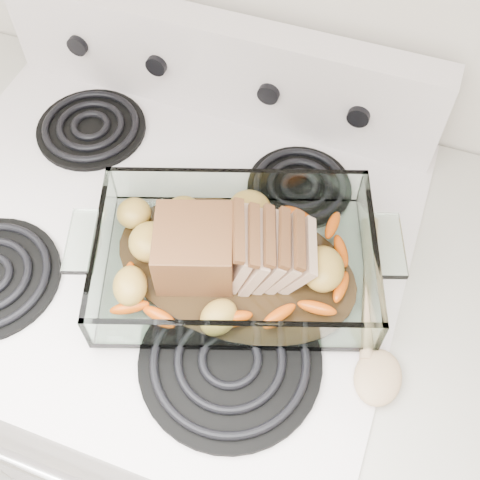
% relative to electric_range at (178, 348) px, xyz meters
% --- Properties ---
extents(electric_range, '(0.78, 0.70, 1.12)m').
position_rel_electric_range_xyz_m(electric_range, '(0.00, 0.00, 0.00)').
color(electric_range, white).
rests_on(electric_range, ground).
extents(baking_dish, '(0.39, 0.26, 0.08)m').
position_rel_electric_range_xyz_m(baking_dish, '(0.15, -0.02, 0.48)').
color(baking_dish, silver).
rests_on(baking_dish, electric_range).
extents(pork_roast, '(0.23, 0.11, 0.09)m').
position_rel_electric_range_xyz_m(pork_roast, '(0.12, -0.02, 0.51)').
color(pork_roast, brown).
rests_on(pork_roast, baking_dish).
extents(roast_vegetables, '(0.35, 0.19, 0.04)m').
position_rel_electric_range_xyz_m(roast_vegetables, '(0.14, 0.01, 0.49)').
color(roast_vegetables, '#EA5703').
rests_on(roast_vegetables, baking_dish).
extents(wooden_spoon, '(0.11, 0.29, 0.02)m').
position_rel_electric_range_xyz_m(wooden_spoon, '(0.36, -0.06, 0.46)').
color(wooden_spoon, tan).
rests_on(wooden_spoon, electric_range).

